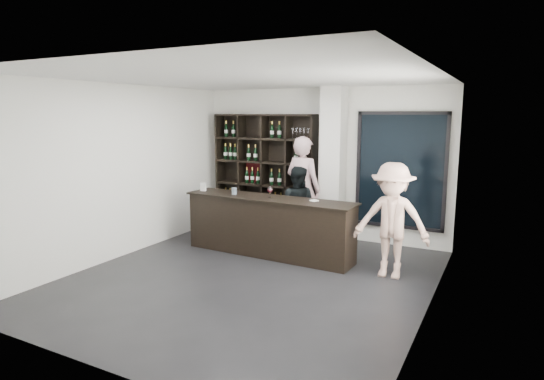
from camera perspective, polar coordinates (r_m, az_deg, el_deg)
The scene contains 12 objects.
floor at distance 6.86m, azimuth -2.73°, elevation -11.06°, with size 5.00×5.50×0.01m, color black.
wine_shelf at distance 9.30m, azimuth -0.91°, elevation 2.10°, with size 2.20×0.35×2.40m, color black, non-canonical shape.
structural_column at distance 8.57m, azimuth 7.64°, elevation 3.05°, with size 0.40×0.40×2.90m, color silver.
glass_panel at distance 8.45m, azimuth 15.81°, elevation 2.35°, with size 1.60×0.08×2.10m.
tasting_counter at distance 7.80m, azimuth -0.43°, elevation -4.56°, with size 3.06×0.64×1.01m.
taster_pink at distance 8.60m, azimuth 3.91°, elevation 0.11°, with size 0.73×0.48×2.00m, color #CBA2A7.
taster_black at distance 8.28m, azimuth 3.12°, elevation -2.09°, with size 0.72×0.56×1.48m, color black.
customer at distance 6.91m, azimuth 14.78°, elevation -3.73°, with size 1.11×0.64×1.72m, color tan.
wine_glass at distance 7.64m, azimuth -0.23°, elevation -0.20°, with size 0.09×0.09×0.21m, color white, non-canonical shape.
spit_cup at distance 8.00m, azimuth -4.76°, elevation -0.12°, with size 0.09×0.09×0.12m, color #A7BDD1.
napkin_stack at distance 7.40m, azimuth 5.32°, elevation -1.33°, with size 0.11×0.11×0.02m, color white.
card_stand at distance 8.42m, azimuth -8.64°, elevation 0.39°, with size 0.10×0.05×0.15m, color white.
Camera 1 is at (3.26, -5.53, 2.41)m, focal length 30.00 mm.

